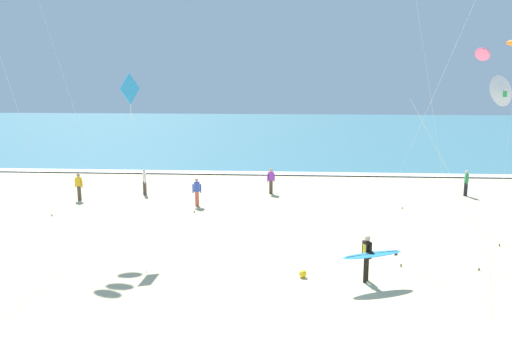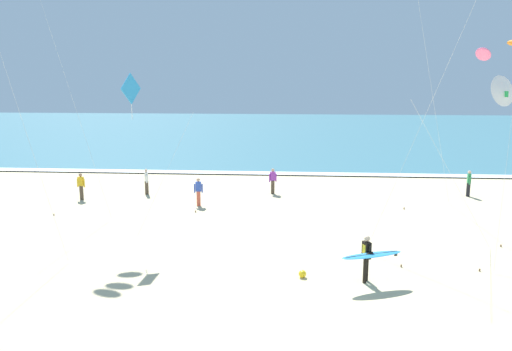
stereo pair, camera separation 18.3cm
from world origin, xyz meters
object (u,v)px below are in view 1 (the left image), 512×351
Objects in this scene: surfer_lead at (369,255)px; bystander_yellow_top at (79,187)px; bystander_green_top at (466,183)px; kite_delta_ivory_low at (502,91)px; bystander_white_top at (144,182)px; bystander_purple_top at (271,181)px; bystander_blue_top at (197,192)px; beach_ball at (303,274)px; kite_diamond_cobalt_high at (132,93)px.

surfer_lead is 1.45× the size of bystander_yellow_top.
kite_delta_ivory_low is at bearing -103.00° from bystander_green_top.
bystander_white_top is 7.77m from bystander_purple_top.
kite_delta_ivory_low is at bearing -25.06° from bystander_blue_top.
beach_ball is at bearing -126.83° from bystander_green_top.
kite_delta_ivory_low is 4.56× the size of bystander_purple_top.
bystander_yellow_top is at bearing 129.21° from kite_diamond_cobalt_high.
kite_delta_ivory_low is at bearing 25.12° from beach_ball.
bystander_yellow_top is 3.82m from bystander_white_top.
bystander_yellow_top is at bearing -167.70° from bystander_purple_top.
bystander_purple_top reaches higher than beach_ball.
kite_diamond_cobalt_high reaches higher than surfer_lead.
surfer_lead is at bearing -119.46° from bystander_green_top.
bystander_yellow_top reaches higher than beach_ball.
bystander_blue_top is at bearing -7.20° from bystander_yellow_top.
bystander_blue_top is (-13.58, 6.35, -5.78)m from kite_delta_ivory_low.
bystander_blue_top is 5.23m from bystander_purple_top.
kite_diamond_cobalt_high is at bearing -121.41° from bystander_purple_top.
kite_diamond_cobalt_high is 8.31m from bystander_blue_top.
beach_ball is at bearing -60.46° from bystander_blue_top.
bystander_white_top is 1.00× the size of bystander_purple_top.
bystander_blue_top is (-7.98, 10.42, -0.23)m from surfer_lead.
kite_delta_ivory_low is (5.60, 4.07, 5.55)m from surfer_lead.
beach_ball is at bearing -40.45° from bystander_yellow_top.
bystander_blue_top is at bearing 127.46° from surfer_lead.
surfer_lead is 1.45× the size of bystander_purple_top.
bystander_yellow_top is 5.68× the size of beach_ball.
bystander_blue_top is at bearing 74.68° from kite_diamond_cobalt_high.
kite_diamond_cobalt_high reaches higher than bystander_green_top.
bystander_white_top is 15.76m from beach_ball.
kite_diamond_cobalt_high reaches higher than bystander_blue_top.
bystander_blue_top is 1.00× the size of bystander_yellow_top.
kite_diamond_cobalt_high is 20.63m from bystander_green_top.
kite_delta_ivory_low is 11.67m from bystander_green_top.
beach_ball is (5.69, -10.05, -0.67)m from bystander_blue_top.
kite_diamond_cobalt_high is at bearing -76.03° from bystander_white_top.
bystander_white_top is at bearing 145.22° from bystander_blue_top.
bystander_blue_top is (1.61, 5.88, -5.64)m from kite_diamond_cobalt_high.
surfer_lead is 8.25× the size of beach_ball.
bystander_purple_top is (11.17, 2.43, 0.00)m from bystander_yellow_top.
beach_ball is (9.41, -12.63, -0.67)m from bystander_white_top.
bystander_purple_top is at bearing 58.59° from kite_diamond_cobalt_high.
surfer_lead is 1.45× the size of bystander_white_top.
bystander_yellow_top is 1.00× the size of bystander_white_top.
bystander_green_top is at bearing 12.53° from bystander_blue_top.
bystander_purple_top is at bearing 39.71° from bystander_blue_top.
surfer_lead reaches higher than bystander_purple_top.
kite_diamond_cobalt_high is 10.39m from bystander_white_top.
bystander_purple_top is (7.74, 0.76, 0.00)m from bystander_white_top.
beach_ball is (7.31, -4.16, -6.31)m from kite_diamond_cobalt_high.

